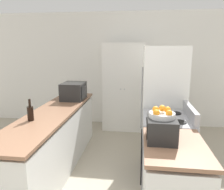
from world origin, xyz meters
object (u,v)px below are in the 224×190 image
(pantry_cabinet, at_px, (124,87))
(refrigerator, at_px, (163,102))
(stove, at_px, (166,148))
(microwave, at_px, (74,91))
(toaster_oven, at_px, (161,129))
(wine_bottle, at_px, (30,113))
(fruit_bowl, at_px, (162,114))

(pantry_cabinet, relative_size, refrigerator, 1.04)
(stove, distance_m, microwave, 1.85)
(refrigerator, distance_m, toaster_oven, 1.56)
(pantry_cabinet, xyz_separation_m, refrigerator, (0.75, -1.12, -0.04))
(microwave, relative_size, toaster_oven, 1.18)
(wine_bottle, relative_size, fruit_bowl, 1.10)
(stove, distance_m, wine_bottle, 1.86)
(refrigerator, relative_size, fruit_bowl, 7.18)
(wine_bottle, bearing_deg, pantry_cabinet, 66.18)
(wine_bottle, bearing_deg, stove, 11.57)
(microwave, height_order, toaster_oven, microwave)
(pantry_cabinet, xyz_separation_m, fruit_bowl, (0.58, -2.67, 0.22))
(stove, xyz_separation_m, refrigerator, (0.02, 0.81, 0.46))
(wine_bottle, relative_size, toaster_oven, 0.73)
(pantry_cabinet, distance_m, fruit_bowl, 2.74)
(refrigerator, height_order, wine_bottle, refrigerator)
(wine_bottle, height_order, toaster_oven, wine_bottle)
(toaster_oven, bearing_deg, wine_bottle, 166.30)
(pantry_cabinet, xyz_separation_m, stove, (0.73, -1.93, -0.50))
(pantry_cabinet, relative_size, toaster_oven, 5.00)
(stove, xyz_separation_m, wine_bottle, (-1.74, -0.36, 0.54))
(pantry_cabinet, xyz_separation_m, microwave, (-0.81, -1.09, 0.10))
(toaster_oven, bearing_deg, fruit_bowl, 70.39)
(stove, bearing_deg, wine_bottle, -168.43)
(wine_bottle, height_order, fruit_bowl, fruit_bowl)
(refrigerator, bearing_deg, wine_bottle, -146.48)
(pantry_cabinet, xyz_separation_m, wine_bottle, (-1.01, -2.28, 0.05))
(refrigerator, height_order, fruit_bowl, refrigerator)
(refrigerator, relative_size, wine_bottle, 6.55)
(refrigerator, bearing_deg, stove, -91.23)
(pantry_cabinet, distance_m, microwave, 1.36)
(toaster_oven, bearing_deg, microwave, 131.35)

